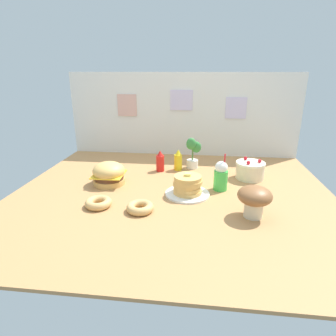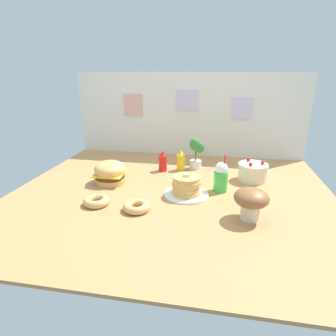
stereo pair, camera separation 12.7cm
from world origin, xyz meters
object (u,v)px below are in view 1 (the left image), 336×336
at_px(mustard_bottle, 178,161).
at_px(donut_chocolate, 140,207).
at_px(layer_cake, 250,170).
at_px(burger, 109,174).
at_px(donut_pink_glaze, 98,203).
at_px(ketchup_bottle, 160,162).
at_px(mushroom_stool, 255,198).
at_px(cream_soda_cup, 221,176).
at_px(potted_plant, 193,152).
at_px(pancake_stack, 187,186).

relative_size(mustard_bottle, donut_chocolate, 1.08).
bearing_deg(mustard_bottle, layer_cake, -13.34).
relative_size(burger, donut_pink_glaze, 1.43).
relative_size(ketchup_bottle, donut_pink_glaze, 1.08).
height_order(mustard_bottle, donut_pink_glaze, mustard_bottle).
bearing_deg(ketchup_bottle, mushroom_stool, -47.88).
height_order(ketchup_bottle, mushroom_stool, mushroom_stool).
distance_m(burger, mushroom_stool, 1.14).
relative_size(layer_cake, donut_chocolate, 1.34).
distance_m(donut_pink_glaze, mushroom_stool, 1.01).
bearing_deg(burger, mustard_bottle, 37.63).
distance_m(ketchup_bottle, mushroom_stool, 1.04).
bearing_deg(cream_soda_cup, donut_pink_glaze, -155.11).
height_order(donut_pink_glaze, potted_plant, potted_plant).
distance_m(cream_soda_cup, mushroom_stool, 0.44).
relative_size(donut_pink_glaze, potted_plant, 0.61).
relative_size(cream_soda_cup, donut_pink_glaze, 1.61).
relative_size(layer_cake, mustard_bottle, 1.25).
distance_m(layer_cake, mustard_bottle, 0.64).
height_order(pancake_stack, cream_soda_cup, cream_soda_cup).
height_order(cream_soda_cup, mushroom_stool, cream_soda_cup).
xyz_separation_m(ketchup_bottle, mustard_bottle, (0.16, 0.05, 0.00)).
bearing_deg(layer_cake, donut_chocolate, -139.16).
height_order(pancake_stack, mushroom_stool, mushroom_stool).
xyz_separation_m(layer_cake, cream_soda_cup, (-0.26, -0.27, 0.04)).
bearing_deg(cream_soda_cup, mustard_bottle, 130.80).
relative_size(donut_chocolate, potted_plant, 0.61).
bearing_deg(donut_chocolate, potted_plant, 71.45).
distance_m(burger, potted_plant, 0.81).
relative_size(burger, mushroom_stool, 1.21).
xyz_separation_m(cream_soda_cup, mushroom_stool, (0.18, -0.40, 0.01)).
height_order(donut_chocolate, potted_plant, potted_plant).
height_order(ketchup_bottle, donut_pink_glaze, ketchup_bottle).
xyz_separation_m(burger, mustard_bottle, (0.52, 0.40, 0.00)).
xyz_separation_m(burger, cream_soda_cup, (0.88, -0.01, 0.03)).
xyz_separation_m(layer_cake, mushroom_stool, (-0.08, -0.67, 0.05)).
relative_size(potted_plant, mushroom_stool, 1.39).
height_order(layer_cake, mushroom_stool, mushroom_stool).
distance_m(layer_cake, donut_pink_glaze, 1.27).
xyz_separation_m(donut_chocolate, mushroom_stool, (0.72, 0.01, 0.10)).
distance_m(layer_cake, mushroom_stool, 0.68).
relative_size(cream_soda_cup, mushroom_stool, 1.36).
relative_size(ketchup_bottle, donut_chocolate, 1.08).
bearing_deg(potted_plant, donut_chocolate, -108.55).
relative_size(burger, layer_cake, 1.06).
bearing_deg(donut_chocolate, donut_pink_glaze, 173.42).
relative_size(pancake_stack, ketchup_bottle, 1.70).
xyz_separation_m(burger, layer_cake, (1.14, 0.25, -0.01)).
bearing_deg(mustard_bottle, donut_pink_glaze, -120.38).
bearing_deg(mustard_bottle, donut_chocolate, -101.94).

